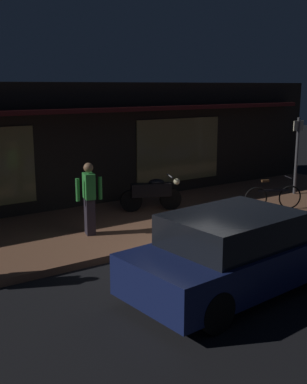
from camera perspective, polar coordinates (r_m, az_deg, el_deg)
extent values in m
plane|color=black|center=(9.95, 5.82, -8.16)|extent=(60.00, 60.00, 0.00)
cube|color=brown|center=(12.24, -3.29, -3.75)|extent=(18.00, 4.00, 0.15)
cube|color=black|center=(14.87, -10.23, 5.76)|extent=(18.00, 2.80, 3.60)
cube|color=olive|center=(15.33, 3.06, 5.02)|extent=(3.20, 0.04, 2.00)
cube|color=#591919|center=(13.30, -7.42, 9.62)|extent=(16.20, 0.50, 0.12)
cylinder|color=black|center=(13.01, -2.67, -1.05)|extent=(0.60, 0.34, 0.60)
cylinder|color=black|center=(13.22, 2.04, -0.82)|extent=(0.60, 0.34, 0.60)
cube|color=black|center=(13.04, -0.29, 0.26)|extent=(1.12, 0.68, 0.36)
ellipsoid|color=black|center=(13.03, 0.35, 1.15)|extent=(0.50, 0.39, 0.20)
sphere|color=#F9EDB7|center=(13.16, 2.78, 1.25)|extent=(0.18, 0.18, 0.18)
cylinder|color=gray|center=(13.08, 1.94, 1.94)|extent=(0.24, 0.52, 0.03)
torus|color=black|center=(13.39, 12.08, -0.80)|extent=(0.62, 0.30, 0.66)
torus|color=black|center=(13.80, 15.92, -0.61)|extent=(0.62, 0.30, 0.66)
cube|color=black|center=(13.54, 14.08, 0.21)|extent=(0.84, 0.40, 0.06)
cube|color=brown|center=(13.38, 13.16, 1.29)|extent=(0.22, 0.15, 0.06)
cylinder|color=black|center=(13.65, 15.76, 1.71)|extent=(0.19, 0.39, 0.02)
cube|color=#28232D|center=(11.08, -7.59, -2.90)|extent=(0.26, 0.32, 0.85)
cube|color=#2D8C38|center=(10.92, -7.69, 0.72)|extent=(0.30, 0.42, 0.58)
sphere|color=#8C6647|center=(10.84, -7.76, 2.89)|extent=(0.22, 0.22, 0.22)
cylinder|color=#2D8C38|center=(10.88, -9.02, 0.26)|extent=(0.11, 0.11, 0.52)
cylinder|color=#2D8C38|center=(10.99, -6.37, 0.46)|extent=(0.11, 0.11, 0.52)
cylinder|color=#47474C|center=(15.65, 16.66, 4.11)|extent=(0.09, 0.09, 2.40)
cube|color=beige|center=(15.55, 16.88, 7.57)|extent=(0.44, 0.03, 0.30)
cylinder|color=black|center=(10.01, 11.63, -6.28)|extent=(0.66, 0.27, 0.64)
cylinder|color=black|center=(8.23, -0.65, -10.25)|extent=(0.66, 0.27, 0.64)
cylinder|color=black|center=(7.18, 7.33, -13.93)|extent=(0.66, 0.27, 0.64)
cube|color=#141E4C|center=(8.49, 9.92, -8.04)|extent=(4.22, 2.07, 0.68)
cube|color=black|center=(8.20, 9.37, -4.69)|extent=(2.32, 1.77, 0.64)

